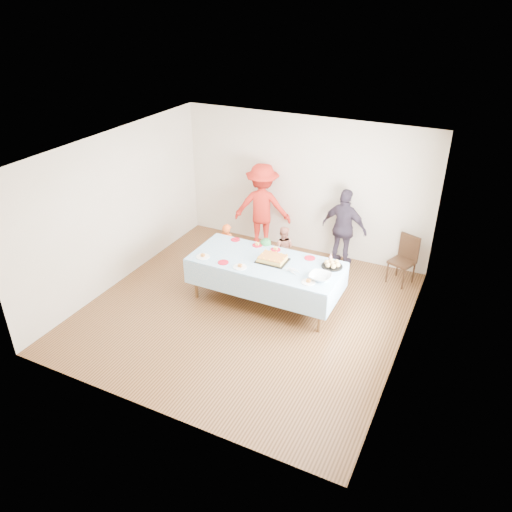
{
  "coord_description": "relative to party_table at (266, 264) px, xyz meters",
  "views": [
    {
      "loc": [
        3.17,
        -6.09,
        4.76
      ],
      "look_at": [
        0.04,
        0.3,
        0.89
      ],
      "focal_mm": 35.0,
      "sensor_mm": 36.0,
      "label": 1
    }
  ],
  "objects": [
    {
      "name": "ground",
      "position": [
        -0.17,
        -0.4,
        -0.72
      ],
      "size": [
        5.0,
        5.0,
        0.0
      ],
      "primitive_type": "plane",
      "color": "#402712",
      "rests_on": "ground"
    },
    {
      "name": "room_walls",
      "position": [
        -0.12,
        -0.39,
        1.05
      ],
      "size": [
        5.04,
        5.04,
        2.72
      ],
      "color": "beige",
      "rests_on": "ground"
    },
    {
      "name": "party_table",
      "position": [
        0.0,
        0.0,
        0.0
      ],
      "size": [
        2.5,
        1.1,
        0.78
      ],
      "color": "#50321B",
      "rests_on": "ground"
    },
    {
      "name": "birthday_cake",
      "position": [
        0.1,
        0.04,
        0.1
      ],
      "size": [
        0.49,
        0.38,
        0.09
      ],
      "color": "black",
      "rests_on": "party_table"
    },
    {
      "name": "rolls_tray",
      "position": [
        1.04,
        0.29,
        0.1
      ],
      "size": [
        0.34,
        0.34,
        0.1
      ],
      "color": "black",
      "rests_on": "party_table"
    },
    {
      "name": "punch_bowl",
      "position": [
        1.0,
        -0.16,
        0.1
      ],
      "size": [
        0.34,
        0.34,
        0.08
      ],
      "primitive_type": "imported",
      "color": "silver",
      "rests_on": "party_table"
    },
    {
      "name": "party_hat",
      "position": [
        0.97,
        0.4,
        0.15
      ],
      "size": [
        0.11,
        0.11,
        0.18
      ],
      "primitive_type": "cone",
      "color": "white",
      "rests_on": "party_table"
    },
    {
      "name": "fork_pile",
      "position": [
        0.53,
        -0.16,
        0.09
      ],
      "size": [
        0.24,
        0.18,
        0.07
      ],
      "primitive_type": null,
      "color": "white",
      "rests_on": "party_table"
    },
    {
      "name": "plate_red_far_a",
      "position": [
        -0.81,
        0.45,
        0.06
      ],
      "size": [
        0.17,
        0.17,
        0.01
      ],
      "primitive_type": "cylinder",
      "color": "red",
      "rests_on": "party_table"
    },
    {
      "name": "plate_red_far_b",
      "position": [
        -0.37,
        0.43,
        0.06
      ],
      "size": [
        0.18,
        0.18,
        0.01
      ],
      "primitive_type": "cylinder",
      "color": "red",
      "rests_on": "party_table"
    },
    {
      "name": "plate_red_far_c",
      "position": [
        -0.01,
        0.42,
        0.06
      ],
      "size": [
        0.18,
        0.18,
        0.01
      ],
      "primitive_type": "cylinder",
      "color": "red",
      "rests_on": "party_table"
    },
    {
      "name": "plate_red_far_d",
      "position": [
        0.62,
        0.4,
        0.06
      ],
      "size": [
        0.18,
        0.18,
        0.01
      ],
      "primitive_type": "cylinder",
      "color": "red",
      "rests_on": "party_table"
    },
    {
      "name": "plate_red_near",
      "position": [
        -0.6,
        -0.36,
        0.06
      ],
      "size": [
        0.18,
        0.18,
        0.01
      ],
      "primitive_type": "cylinder",
      "color": "red",
      "rests_on": "party_table"
    },
    {
      "name": "plate_white_left",
      "position": [
        -1.0,
        -0.34,
        0.06
      ],
      "size": [
        0.23,
        0.23,
        0.01
      ],
      "primitive_type": "cylinder",
      "color": "white",
      "rests_on": "party_table"
    },
    {
      "name": "plate_white_mid",
      "position": [
        -0.28,
        -0.38,
        0.06
      ],
      "size": [
        0.22,
        0.22,
        0.01
      ],
      "primitive_type": "cylinder",
      "color": "white",
      "rests_on": "party_table"
    },
    {
      "name": "plate_white_right",
      "position": [
        0.87,
        -0.33,
        0.06
      ],
      "size": [
        0.21,
        0.21,
        0.01
      ],
      "primitive_type": "cylinder",
      "color": "white",
      "rests_on": "party_table"
    },
    {
      "name": "dining_chair",
      "position": [
        1.96,
        1.69,
        -0.23
      ],
      "size": [
        0.5,
        0.5,
        0.9
      ],
      "rotation": [
        0.0,
        0.0,
        -0.36
      ],
      "color": "black",
      "rests_on": "ground"
    },
    {
      "name": "toddler_left",
      "position": [
        -1.11,
        0.68,
        -0.26
      ],
      "size": [
        0.36,
        0.26,
        0.93
      ],
      "primitive_type": "imported",
      "rotation": [
        0.0,
        0.0,
        3.04
      ],
      "color": "#DF521B",
      "rests_on": "ground"
    },
    {
      "name": "toddler_mid",
      "position": [
        -0.26,
        0.56,
        -0.29
      ],
      "size": [
        0.5,
        0.41,
        0.87
      ],
      "primitive_type": "imported",
      "rotation": [
        0.0,
        0.0,
        3.51
      ],
      "color": "#297B3C",
      "rests_on": "ground"
    },
    {
      "name": "toddler_right",
      "position": [
        -0.17,
        1.13,
        -0.29
      ],
      "size": [
        0.5,
        0.43,
        0.88
      ],
      "primitive_type": "imported",
      "rotation": [
        0.0,
        0.0,
        3.4
      ],
      "color": "#BC6D57",
      "rests_on": "ground"
    },
    {
      "name": "adult_left",
      "position": [
        -0.92,
        1.8,
        0.16
      ],
      "size": [
        1.27,
        0.92,
        1.77
      ],
      "primitive_type": "imported",
      "rotation": [
        0.0,
        0.0,
        3.4
      ],
      "color": "red",
      "rests_on": "ground"
    },
    {
      "name": "adult_right",
      "position": [
        0.77,
        1.8,
        0.04
      ],
      "size": [
        0.94,
        0.5,
        1.53
      ],
      "primitive_type": "imported",
      "rotation": [
        0.0,
        0.0,
        2.99
      ],
      "color": "#322938",
      "rests_on": "ground"
    }
  ]
}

